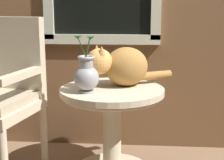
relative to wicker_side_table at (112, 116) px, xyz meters
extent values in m
cube|color=beige|center=(-0.11, 0.45, 0.43)|extent=(0.83, 0.03, 0.07)
cylinder|color=beige|center=(0.00, 0.00, -0.11)|extent=(0.11, 0.11, 0.50)
cylinder|color=beige|center=(0.00, 0.00, 0.16)|extent=(0.63, 0.63, 0.03)
torus|color=beige|center=(0.00, 0.00, 0.13)|extent=(0.60, 0.60, 0.02)
cylinder|color=beige|center=(-0.43, 0.00, -0.17)|extent=(0.04, 0.04, 0.43)
cube|color=beige|center=(-0.65, 0.04, 0.35)|extent=(0.49, 0.17, 0.49)
cube|color=beige|center=(-0.48, -0.20, 0.29)|extent=(0.14, 0.42, 0.04)
ellipsoid|color=#AD7A3D|center=(0.08, 0.08, 0.30)|extent=(0.35, 0.34, 0.24)
sphere|color=#E2A356|center=(-0.08, 0.00, 0.34)|extent=(0.16, 0.16, 0.16)
cone|color=#AD7A3D|center=(-0.10, 0.03, 0.41)|extent=(0.05, 0.05, 0.05)
cone|color=#AD7A3D|center=(-0.06, -0.04, 0.41)|extent=(0.05, 0.05, 0.05)
cylinder|color=#AD7A3D|center=(0.26, 0.17, 0.22)|extent=(0.24, 0.16, 0.05)
cylinder|color=#99999E|center=(-0.14, -0.11, 0.18)|extent=(0.09, 0.09, 0.01)
ellipsoid|color=#99999E|center=(-0.14, -0.11, 0.26)|extent=(0.14, 0.14, 0.14)
cylinder|color=#99999E|center=(-0.14, -0.11, 0.35)|extent=(0.08, 0.08, 0.06)
torus|color=#99999E|center=(-0.14, -0.11, 0.38)|extent=(0.10, 0.10, 0.02)
cylinder|color=#2D662D|center=(-0.16, -0.13, 0.43)|extent=(0.04, 0.04, 0.12)
cone|color=#2D662D|center=(-0.18, -0.14, 0.49)|extent=(0.04, 0.04, 0.02)
cylinder|color=#2D662D|center=(-0.12, -0.13, 0.43)|extent=(0.03, 0.03, 0.11)
cone|color=#2D662D|center=(-0.11, -0.14, 0.49)|extent=(0.04, 0.04, 0.02)
camera|label=1|loc=(0.15, -1.95, 0.65)|focal=53.61mm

